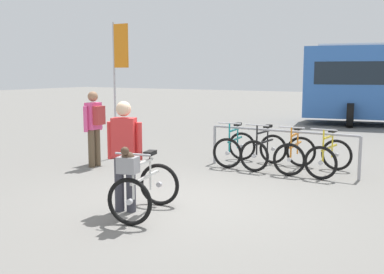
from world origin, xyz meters
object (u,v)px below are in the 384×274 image
object	(u,v)px
racked_bike_yellow	(329,157)
person_with_featured_bike	(124,151)
racked_bike_teal	(235,148)
featured_bicycle	(142,184)
pedestrian_with_backpack	(94,124)
banner_flag	(118,64)
racked_bike_black	(264,151)
racked_bike_orange	(295,154)

from	to	relation	value
racked_bike_yellow	person_with_featured_bike	bearing A→B (deg)	-116.35
racked_bike_teal	person_with_featured_bike	size ratio (longest dim) A/B	0.72
racked_bike_yellow	featured_bicycle	distance (m)	4.41
pedestrian_with_backpack	person_with_featured_bike	bearing A→B (deg)	-40.66
person_with_featured_bike	banner_flag	world-z (taller)	banner_flag
racked_bike_teal	person_with_featured_bike	distance (m)	4.09
racked_bike_teal	banner_flag	size ratio (longest dim) A/B	0.37
racked_bike_yellow	featured_bicycle	world-z (taller)	featured_bicycle
racked_bike_black	featured_bicycle	world-z (taller)	featured_bicycle
racked_bike_yellow	person_with_featured_bike	world-z (taller)	person_with_featured_bike
racked_bike_teal	banner_flag	distance (m)	3.35
racked_bike_orange	racked_bike_yellow	world-z (taller)	same
racked_bike_orange	racked_bike_teal	bearing A→B (deg)	178.59
racked_bike_black	racked_bike_teal	bearing A→B (deg)	178.59
featured_bicycle	pedestrian_with_backpack	world-z (taller)	pedestrian_with_backpack
racked_bike_black	racked_bike_orange	distance (m)	0.70
racked_bike_teal	racked_bike_black	bearing A→B (deg)	-1.41
racked_bike_teal	racked_bike_orange	xyz separation A→B (m)	(1.40, -0.03, 0.00)
racked_bike_black	racked_bike_yellow	distance (m)	1.40
featured_bicycle	banner_flag	xyz separation A→B (m)	(-3.18, 3.43, 1.74)
racked_bike_teal	racked_bike_orange	distance (m)	1.40
racked_bike_teal	racked_bike_yellow	distance (m)	2.10
racked_bike_teal	banner_flag	xyz separation A→B (m)	(-2.68, -0.73, 1.86)
racked_bike_yellow	featured_bicycle	xyz separation A→B (m)	(-1.60, -4.10, 0.12)
racked_bike_teal	racked_bike_yellow	size ratio (longest dim) A/B	1.03
racked_bike_black	featured_bicycle	size ratio (longest dim) A/B	0.90
racked_bike_teal	racked_bike_yellow	bearing A→B (deg)	-1.41
racked_bike_yellow	banner_flag	size ratio (longest dim) A/B	0.36
featured_bicycle	banner_flag	bearing A→B (deg)	132.83
banner_flag	racked_bike_black	bearing A→B (deg)	11.88
racked_bike_black	person_with_featured_bike	distance (m)	4.11
racked_bike_teal	person_with_featured_bike	world-z (taller)	person_with_featured_bike
pedestrian_with_backpack	banner_flag	xyz separation A→B (m)	(-0.17, 1.06, 1.29)
featured_bicycle	pedestrian_with_backpack	bearing A→B (deg)	141.86
racked_bike_black	banner_flag	bearing A→B (deg)	-168.12
racked_bike_orange	racked_bike_yellow	bearing A→B (deg)	-1.41
featured_bicycle	pedestrian_with_backpack	size ratio (longest dim) A/B	0.76
racked_bike_teal	pedestrian_with_backpack	distance (m)	3.14
racked_bike_black	person_with_featured_bike	xyz separation A→B (m)	(-0.58, -4.04, 0.54)
featured_bicycle	banner_flag	distance (m)	4.99
person_with_featured_bike	pedestrian_with_backpack	xyz separation A→B (m)	(-2.63, 2.26, 0.03)
racked_bike_yellow	banner_flag	xyz separation A→B (m)	(-4.78, -0.68, 1.86)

